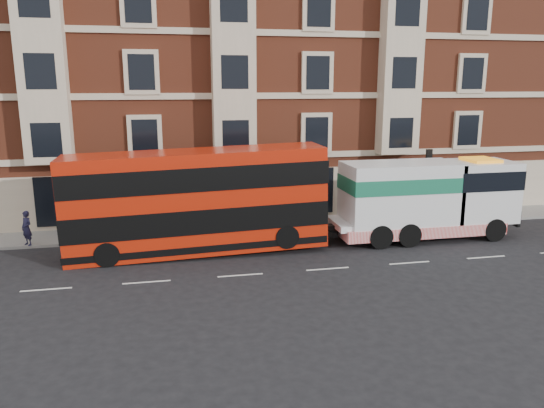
{
  "coord_description": "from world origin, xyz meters",
  "views": [
    {
      "loc": [
        -3.14,
        -21.73,
        8.22
      ],
      "look_at": [
        2.26,
        4.0,
        2.21
      ],
      "focal_mm": 35.0,
      "sensor_mm": 36.0,
      "label": 1
    }
  ],
  "objects": [
    {
      "name": "tow_truck",
      "position": [
        10.51,
        3.66,
        2.21
      ],
      "size": [
        10.01,
        2.96,
        4.17
      ],
      "color": "white",
      "rests_on": "ground"
    },
    {
      "name": "pedestrian",
      "position": [
        -10.0,
        6.15,
        1.04
      ],
      "size": [
        0.77,
        0.76,
        1.78
      ],
      "primitive_type": "imported",
      "rotation": [
        0.0,
        0.0,
        -0.75
      ],
      "color": "#1D1C38",
      "rests_on": "sidewalk"
    },
    {
      "name": "lamp_post_west",
      "position": [
        -6.0,
        6.2,
        2.68
      ],
      "size": [
        0.35,
        0.15,
        4.35
      ],
      "color": "black",
      "rests_on": "sidewalk"
    },
    {
      "name": "lamp_post_east",
      "position": [
        12.0,
        6.2,
        2.68
      ],
      "size": [
        0.35,
        0.15,
        4.35
      ],
      "color": "black",
      "rests_on": "sidewalk"
    },
    {
      "name": "double_decker_bus",
      "position": [
        -1.56,
        3.66,
        2.68
      ],
      "size": [
        12.5,
        2.87,
        5.06
      ],
      "color": "red",
      "rests_on": "ground"
    },
    {
      "name": "sidewalk",
      "position": [
        0.0,
        7.5,
        0.07
      ],
      "size": [
        90.0,
        3.0,
        0.15
      ],
      "primitive_type": "cube",
      "color": "slate",
      "rests_on": "ground"
    },
    {
      "name": "ground",
      "position": [
        0.0,
        0.0,
        0.0
      ],
      "size": [
        120.0,
        120.0,
        0.0
      ],
      "primitive_type": "plane",
      "color": "black",
      "rests_on": "ground"
    },
    {
      "name": "victorian_terrace",
      "position": [
        0.5,
        15.0,
        10.07
      ],
      "size": [
        45.0,
        12.0,
        20.4
      ],
      "color": "brown",
      "rests_on": "ground"
    }
  ]
}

